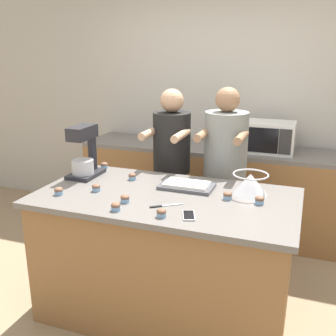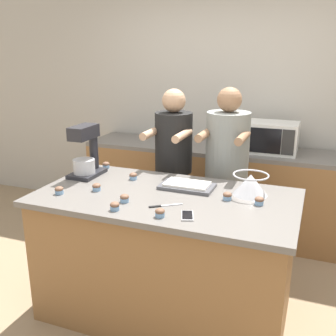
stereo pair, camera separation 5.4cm
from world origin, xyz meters
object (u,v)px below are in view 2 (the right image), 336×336
person_right (226,179)px  cupcake_6 (160,213)px  person_left (173,174)px  cupcake_1 (106,165)px  cupcake_0 (59,190)px  stand_mixer (86,154)px  cupcake_8 (97,187)px  cupcake_3 (115,206)px  cupcake_7 (227,196)px  cupcake_2 (259,201)px  cupcake_5 (125,198)px  baking_tray (187,186)px  cupcake_4 (133,176)px  cell_phone (187,216)px  microwave_oven (268,137)px  mixing_bowl (250,184)px  knife (163,206)px

person_right → cupcake_6: bearing=-97.1°
person_left → cupcake_1: size_ratio=26.50×
person_right → cupcake_0: 1.39m
stand_mixer → cupcake_8: bearing=-47.6°
cupcake_0 → cupcake_3: same height
cupcake_0 → cupcake_7: (1.11, 0.31, 0.00)m
cupcake_0 → cupcake_8: bearing=36.3°
stand_mixer → cupcake_2: (1.37, -0.13, -0.15)m
cupcake_5 → cupcake_8: size_ratio=1.00×
baking_tray → cupcake_4: cupcake_4 is taller
cupcake_7 → baking_tray: bearing=159.0°
baking_tray → cupcake_5: (-0.29, -0.41, 0.01)m
person_left → cell_phone: person_left is taller
cell_phone → cupcake_1: size_ratio=2.68×
person_left → cupcake_8: bearing=-106.5°
person_left → cupcake_7: size_ratio=26.50×
cupcake_8 → cupcake_4: bearing=67.6°
microwave_oven → cupcake_7: 1.43m
cupcake_0 → cupcake_2: same height
mixing_bowl → cupcake_3: 0.94m
baking_tray → cupcake_0: 0.90m
cupcake_0 → cupcake_3: size_ratio=1.00×
knife → cell_phone: bearing=-26.8°
person_left → knife: person_left is taller
cell_phone → cupcake_7: (0.16, 0.35, 0.02)m
mixing_bowl → cupcake_8: (-1.02, -0.31, -0.05)m
cupcake_6 → cupcake_1: bearing=136.4°
person_right → cupcake_5: person_right is taller
person_left → baking_tray: 0.67m
knife → cupcake_0: bearing=-175.8°
mixing_bowl → cupcake_0: size_ratio=4.14×
person_right → cupcake_2: (0.38, -0.72, 0.12)m
cupcake_3 → cupcake_6: size_ratio=1.00×
stand_mixer → cupcake_2: stand_mixer is taller
person_right → cell_phone: person_right is taller
person_left → cupcake_5: size_ratio=26.50×
baking_tray → cupcake_6: cupcake_6 is taller
person_right → microwave_oven: 0.79m
person_left → mixing_bowl: person_left is taller
microwave_oven → knife: microwave_oven is taller
knife → cupcake_1: size_ratio=3.16×
stand_mixer → cupcake_7: stand_mixer is taller
mixing_bowl → stand_mixer: bearing=-178.5°
microwave_oven → cupcake_8: size_ratio=9.35×
cupcake_4 → cupcake_0: bearing=-125.6°
knife → stand_mixer: bearing=154.9°
person_left → cupcake_7: (0.64, -0.70, 0.13)m
person_left → person_right: size_ratio=0.98×
person_right → cupcake_5: size_ratio=26.99×
person_left → cupcake_0: bearing=-114.5°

